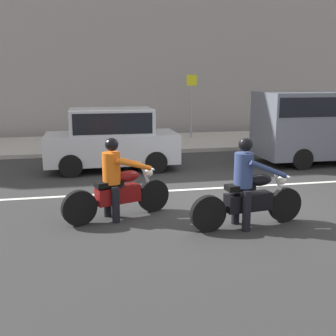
% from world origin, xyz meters
% --- Properties ---
extents(ground_plane, '(80.00, 80.00, 0.00)m').
position_xyz_m(ground_plane, '(0.00, 0.00, 0.00)').
color(ground_plane, '#2D2D2D').
extents(sidewalk_slab, '(40.00, 4.40, 0.14)m').
position_xyz_m(sidewalk_slab, '(0.00, 8.00, 0.07)').
color(sidewalk_slab, '#A8A399').
rests_on(sidewalk_slab, ground_plane).
extents(lane_marking_stripe, '(18.00, 0.14, 0.01)m').
position_xyz_m(lane_marking_stripe, '(-0.62, 0.90, 0.00)').
color(lane_marking_stripe, silver).
rests_on(lane_marking_stripe, ground_plane).
extents(motorcycle_with_rider_orange_stripe, '(2.13, 0.97, 1.58)m').
position_xyz_m(motorcycle_with_rider_orange_stripe, '(-2.39, -0.82, 0.64)').
color(motorcycle_with_rider_orange_stripe, black).
rests_on(motorcycle_with_rider_orange_stripe, ground_plane).
extents(motorcycle_with_rider_denim_blue, '(2.24, 0.73, 1.65)m').
position_xyz_m(motorcycle_with_rider_denim_blue, '(-0.11, -1.74, 0.67)').
color(motorcycle_with_rider_denim_blue, black).
rests_on(motorcycle_with_rider_denim_blue, ground_plane).
extents(parked_hatchback_silver, '(3.81, 1.76, 1.80)m').
position_xyz_m(parked_hatchback_silver, '(-2.20, 3.57, 0.93)').
color(parked_hatchback_silver, '#B2B5BA').
rests_on(parked_hatchback_silver, ground_plane).
extents(parked_van_slate_gray, '(4.83, 1.96, 2.24)m').
position_xyz_m(parked_van_slate_gray, '(4.80, 3.28, 1.30)').
color(parked_van_slate_gray, slate).
rests_on(parked_van_slate_gray, ground_plane).
extents(street_sign_post, '(0.44, 0.08, 2.68)m').
position_xyz_m(street_sign_post, '(1.50, 8.51, 1.76)').
color(street_sign_post, gray).
rests_on(street_sign_post, sidewalk_slab).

